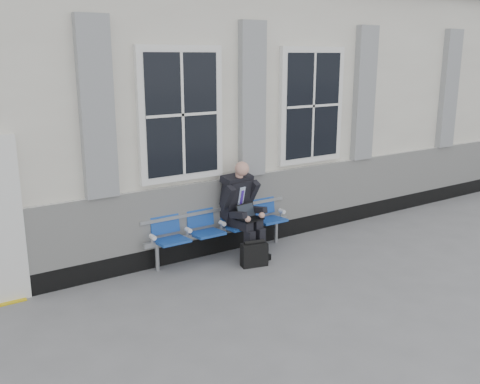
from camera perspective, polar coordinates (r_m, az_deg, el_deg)
ground at (r=8.54m, az=11.85°, el=-7.11°), size 70.00×70.00×0.00m
station_building at (r=10.68m, az=-1.17°, el=9.74°), size 14.40×4.40×4.49m
bench at (r=8.38m, az=-2.16°, el=-3.21°), size 2.60×0.47×0.91m
businessman at (r=8.36m, az=0.17°, el=-1.45°), size 0.65×0.87×1.50m
briefcase at (r=8.07m, az=1.53°, el=-6.64°), size 0.42×0.25×0.41m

